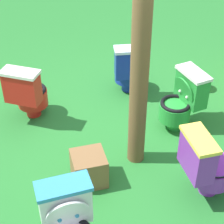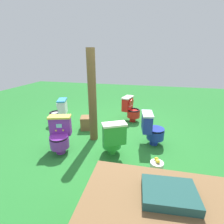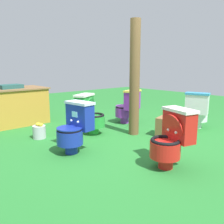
{
  "view_description": "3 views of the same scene",
  "coord_description": "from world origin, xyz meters",
  "px_view_note": "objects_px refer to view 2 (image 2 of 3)",
  "views": [
    {
      "loc": [
        3.54,
        0.02,
        2.95
      ],
      "look_at": [
        0.03,
        -0.07,
        0.37
      ],
      "focal_mm": 62.85,
      "sensor_mm": 36.0,
      "label": 1
    },
    {
      "loc": [
        -0.85,
        3.44,
        1.89
      ],
      "look_at": [
        0.03,
        -0.24,
        0.54
      ],
      "focal_mm": 26.24,
      "sensor_mm": 36.0,
      "label": 2
    },
    {
      "loc": [
        -2.7,
        -2.67,
        1.24
      ],
      "look_at": [
        -0.08,
        0.29,
        0.45
      ],
      "focal_mm": 37.92,
      "sensor_mm": 36.0,
      "label": 3
    }
  ],
  "objects_px": {
    "toilet_red": "(131,109)",
    "toilet_purple": "(60,135)",
    "lemon_bucket": "(156,168)",
    "small_crate": "(87,123)",
    "toilet_green": "(113,138)",
    "toilet_white": "(59,112)",
    "toilet_blue": "(152,129)",
    "wooden_post": "(92,97)"
  },
  "relations": [
    {
      "from": "toilet_red",
      "to": "wooden_post",
      "type": "xyz_separation_m",
      "value": [
        0.69,
        1.28,
        0.63
      ]
    },
    {
      "from": "toilet_green",
      "to": "toilet_white",
      "type": "height_order",
      "value": "same"
    },
    {
      "from": "toilet_purple",
      "to": "wooden_post",
      "type": "distance_m",
      "value": 1.02
    },
    {
      "from": "wooden_post",
      "to": "small_crate",
      "type": "height_order",
      "value": "wooden_post"
    },
    {
      "from": "toilet_green",
      "to": "wooden_post",
      "type": "height_order",
      "value": "wooden_post"
    },
    {
      "from": "wooden_post",
      "to": "lemon_bucket",
      "type": "xyz_separation_m",
      "value": [
        -1.41,
        0.9,
        -0.89
      ]
    },
    {
      "from": "toilet_red",
      "to": "lemon_bucket",
      "type": "relative_size",
      "value": 2.63
    },
    {
      "from": "toilet_white",
      "to": "toilet_purple",
      "type": "distance_m",
      "value": 1.41
    },
    {
      "from": "toilet_blue",
      "to": "toilet_purple",
      "type": "xyz_separation_m",
      "value": [
        1.78,
        0.7,
        0.0
      ]
    },
    {
      "from": "toilet_white",
      "to": "wooden_post",
      "type": "height_order",
      "value": "wooden_post"
    },
    {
      "from": "toilet_red",
      "to": "toilet_green",
      "type": "bearing_deg",
      "value": 11.81
    },
    {
      "from": "toilet_blue",
      "to": "toilet_white",
      "type": "relative_size",
      "value": 1.0
    },
    {
      "from": "toilet_blue",
      "to": "lemon_bucket",
      "type": "relative_size",
      "value": 2.63
    },
    {
      "from": "toilet_blue",
      "to": "small_crate",
      "type": "relative_size",
      "value": 2.17
    },
    {
      "from": "toilet_blue",
      "to": "toilet_white",
      "type": "xyz_separation_m",
      "value": [
        2.5,
        -0.51,
        0.0
      ]
    },
    {
      "from": "toilet_blue",
      "to": "toilet_purple",
      "type": "height_order",
      "value": "same"
    },
    {
      "from": "toilet_green",
      "to": "toilet_purple",
      "type": "xyz_separation_m",
      "value": [
        1.06,
        0.09,
        -0.0
      ]
    },
    {
      "from": "small_crate",
      "to": "toilet_purple",
      "type": "bearing_deg",
      "value": 83.49
    },
    {
      "from": "toilet_white",
      "to": "small_crate",
      "type": "bearing_deg",
      "value": -115.51
    },
    {
      "from": "toilet_blue",
      "to": "wooden_post",
      "type": "relative_size",
      "value": 0.36
    },
    {
      "from": "toilet_white",
      "to": "wooden_post",
      "type": "relative_size",
      "value": 0.36
    },
    {
      "from": "toilet_red",
      "to": "lemon_bucket",
      "type": "bearing_deg",
      "value": 33.37
    },
    {
      "from": "toilet_green",
      "to": "toilet_red",
      "type": "bearing_deg",
      "value": 59.35
    },
    {
      "from": "toilet_red",
      "to": "small_crate",
      "type": "relative_size",
      "value": 2.17
    },
    {
      "from": "toilet_green",
      "to": "small_crate",
      "type": "distance_m",
      "value": 1.4
    },
    {
      "from": "toilet_blue",
      "to": "toilet_purple",
      "type": "bearing_deg",
      "value": -76.63
    },
    {
      "from": "toilet_red",
      "to": "toilet_purple",
      "type": "bearing_deg",
      "value": -16.19
    },
    {
      "from": "toilet_purple",
      "to": "small_crate",
      "type": "bearing_deg",
      "value": -113.37
    },
    {
      "from": "toilet_red",
      "to": "small_crate",
      "type": "xyz_separation_m",
      "value": [
        1.05,
        0.8,
        -0.21
      ]
    },
    {
      "from": "toilet_blue",
      "to": "small_crate",
      "type": "bearing_deg",
      "value": -112.39
    },
    {
      "from": "lemon_bucket",
      "to": "toilet_purple",
      "type": "bearing_deg",
      "value": -7.75
    },
    {
      "from": "toilet_purple",
      "to": "small_crate",
      "type": "xyz_separation_m",
      "value": [
        -0.13,
        -1.12,
        -0.2
      ]
    },
    {
      "from": "toilet_red",
      "to": "toilet_purple",
      "type": "xyz_separation_m",
      "value": [
        1.17,
        1.92,
        -0.0
      ]
    },
    {
      "from": "toilet_green",
      "to": "small_crate",
      "type": "height_order",
      "value": "toilet_green"
    },
    {
      "from": "toilet_blue",
      "to": "lemon_bucket",
      "type": "distance_m",
      "value": 1.0
    },
    {
      "from": "toilet_red",
      "to": "toilet_purple",
      "type": "distance_m",
      "value": 2.25
    },
    {
      "from": "toilet_green",
      "to": "toilet_white",
      "type": "bearing_deg",
      "value": 120.79
    },
    {
      "from": "small_crate",
      "to": "toilet_red",
      "type": "bearing_deg",
      "value": -142.52
    },
    {
      "from": "small_crate",
      "to": "lemon_bucket",
      "type": "height_order",
      "value": "small_crate"
    },
    {
      "from": "small_crate",
      "to": "lemon_bucket",
      "type": "distance_m",
      "value": 2.23
    },
    {
      "from": "toilet_green",
      "to": "toilet_purple",
      "type": "bearing_deg",
      "value": 157.85
    },
    {
      "from": "toilet_purple",
      "to": "toilet_white",
      "type": "bearing_deg",
      "value": -76.06
    }
  ]
}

